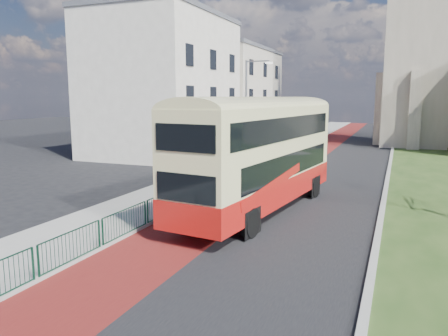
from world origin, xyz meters
The scene contains 11 objects.
ground centered at (0.00, 0.00, 0.00)m, with size 160.00×160.00×0.00m, color black.
road_carriageway centered at (1.50, 20.00, 0.01)m, with size 9.00×120.00×0.01m, color black.
bus_lane centered at (-1.20, 20.00, 0.01)m, with size 3.40×120.00×0.01m, color #591414.
pavement_west centered at (-5.00, 20.00, 0.06)m, with size 4.00×120.00×0.12m, color gray.
kerb_west centered at (-3.00, 20.00, 0.07)m, with size 0.25×120.00×0.13m, color #999993.
kerb_east centered at (6.10, 22.00, 0.07)m, with size 0.25×80.00×0.13m, color #999993.
pedestrian_railing centered at (-2.95, 4.00, 0.55)m, with size 0.07×24.00×1.12m.
street_block_near centered at (-14.00, 22.00, 6.51)m, with size 10.30×14.30×13.00m.
street_block_far centered at (-14.00, 38.00, 5.76)m, with size 10.30×16.30×11.50m.
streetlamp centered at (-4.35, 18.00, 4.59)m, with size 2.13×0.18×8.00m.
bus centered at (0.70, 5.00, 2.93)m, with size 4.39×12.55×5.14m.
Camera 1 is at (6.62, -14.24, 5.36)m, focal length 35.00 mm.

